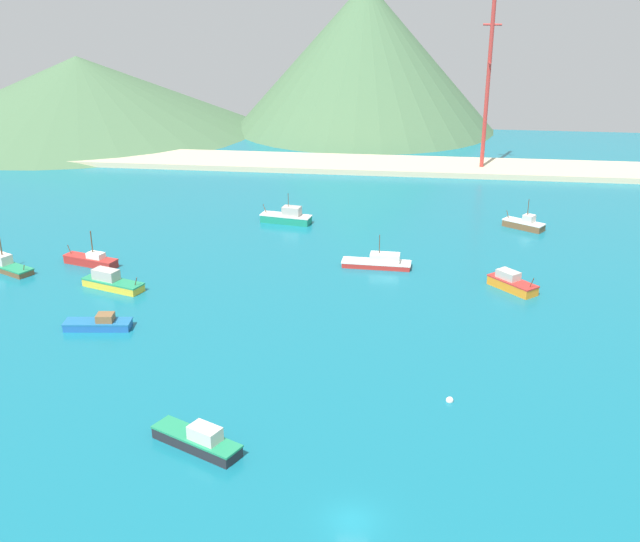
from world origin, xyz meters
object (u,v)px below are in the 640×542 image
(fishing_boat_13, at_px, (4,265))
(fishing_boat_14, at_px, (379,262))
(fishing_boat_9, at_px, (99,324))
(fishing_boat_10, at_px, (287,217))
(fishing_boat_8, at_px, (524,224))
(fishing_boat_0, at_px, (91,260))
(radio_tower, at_px, (488,83))
(fishing_boat_7, at_px, (198,440))
(buoy_0, at_px, (450,400))
(fishing_boat_15, at_px, (111,282))
(fishing_boat_4, at_px, (512,283))

(fishing_boat_13, distance_m, fishing_boat_14, 54.96)
(fishing_boat_9, bearing_deg, fishing_boat_10, 70.91)
(fishing_boat_10, bearing_deg, fishing_boat_8, 2.67)
(fishing_boat_0, height_order, fishing_boat_10, fishing_boat_0)
(fishing_boat_8, xyz_separation_m, fishing_boat_14, (-23.59, -21.60, -0.06))
(fishing_boat_14, distance_m, radio_tower, 67.29)
(fishing_boat_10, xyz_separation_m, radio_tower, (36.20, 42.10, 18.22))
(fishing_boat_7, relative_size, fishing_boat_13, 0.93)
(fishing_boat_10, height_order, fishing_boat_14, fishing_boat_10)
(fishing_boat_0, xyz_separation_m, fishing_boat_8, (66.07, 26.27, 0.06))
(fishing_boat_7, relative_size, fishing_boat_9, 1.11)
(fishing_boat_13, bearing_deg, fishing_boat_0, 16.31)
(fishing_boat_8, bearing_deg, buoy_0, -103.75)
(fishing_boat_0, height_order, fishing_boat_8, fishing_boat_0)
(fishing_boat_15, height_order, buoy_0, fishing_boat_15)
(fishing_boat_4, xyz_separation_m, buoy_0, (-9.32, -30.98, -0.82))
(fishing_boat_9, height_order, fishing_boat_10, fishing_boat_10)
(fishing_boat_0, bearing_deg, fishing_boat_4, -1.51)
(fishing_boat_4, height_order, fishing_boat_7, fishing_boat_4)
(fishing_boat_15, distance_m, buoy_0, 51.45)
(fishing_boat_13, bearing_deg, fishing_boat_14, 8.52)
(fishing_boat_8, relative_size, radio_tower, 0.19)
(fishing_boat_0, xyz_separation_m, fishing_boat_14, (42.48, 4.67, 0.01))
(buoy_0, distance_m, radio_tower, 101.39)
(fishing_boat_4, bearing_deg, fishing_boat_7, -127.47)
(fishing_boat_14, bearing_deg, fishing_boat_10, 130.92)
(fishing_boat_4, bearing_deg, fishing_boat_9, -159.52)
(fishing_boat_0, relative_size, fishing_boat_8, 1.25)
(fishing_boat_10, xyz_separation_m, fishing_boat_14, (17.08, -19.71, -0.27))
(fishing_boat_15, bearing_deg, fishing_boat_13, 165.48)
(fishing_boat_0, distance_m, fishing_boat_10, 35.21)
(fishing_boat_4, distance_m, fishing_boat_9, 54.66)
(fishing_boat_15, bearing_deg, fishing_boat_0, 127.89)
(fishing_boat_10, relative_size, radio_tower, 0.24)
(fishing_boat_7, height_order, radio_tower, radio_tower)
(fishing_boat_15, bearing_deg, radio_tower, 53.52)
(fishing_boat_8, distance_m, fishing_boat_14, 31.99)
(fishing_boat_4, distance_m, fishing_boat_8, 28.34)
(fishing_boat_13, bearing_deg, fishing_boat_15, -14.52)
(fishing_boat_7, distance_m, fishing_boat_9, 29.77)
(fishing_boat_7, bearing_deg, fishing_boat_4, 52.53)
(fishing_boat_14, bearing_deg, fishing_boat_15, -160.38)
(fishing_boat_7, bearing_deg, fishing_boat_9, 129.55)
(fishing_boat_0, height_order, fishing_boat_4, fishing_boat_0)
(fishing_boat_0, bearing_deg, fishing_boat_10, 43.82)
(fishing_boat_0, distance_m, buoy_0, 61.10)
(fishing_boat_4, distance_m, radio_tower, 70.51)
(radio_tower, bearing_deg, fishing_boat_15, -126.48)
(fishing_boat_13, relative_size, fishing_boat_15, 1.06)
(fishing_boat_15, bearing_deg, fishing_boat_14, 19.62)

